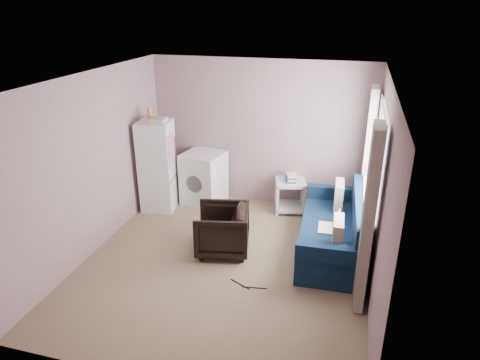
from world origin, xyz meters
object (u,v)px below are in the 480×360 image
at_px(fridge, 157,166).
at_px(side_table, 290,193).
at_px(washing_machine, 204,177).
at_px(armchair, 222,228).
at_px(sofa, 337,232).

bearing_deg(fridge, side_table, 3.84).
xyz_separation_m(washing_machine, side_table, (1.53, 0.06, -0.16)).
height_order(armchair, washing_machine, washing_machine).
distance_m(fridge, side_table, 2.30).
bearing_deg(fridge, sofa, -21.10).
bearing_deg(armchair, side_table, 142.69).
height_order(armchair, fridge, fridge).
height_order(washing_machine, sofa, washing_machine).
bearing_deg(side_table, fridge, -167.19).
height_order(side_table, sofa, sofa).
bearing_deg(washing_machine, armchair, -51.27).
bearing_deg(side_table, washing_machine, -177.87).
bearing_deg(washing_machine, sofa, -14.31).
distance_m(armchair, side_table, 1.71).
relative_size(washing_machine, sofa, 0.46).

